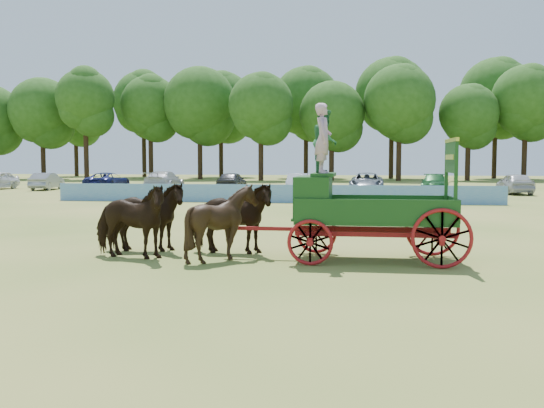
{
  "coord_description": "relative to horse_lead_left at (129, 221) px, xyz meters",
  "views": [
    {
      "loc": [
        4.14,
        -16.43,
        2.49
      ],
      "look_at": [
        1.76,
        -0.42,
        1.3
      ],
      "focal_mm": 40.0,
      "sensor_mm": 36.0,
      "label": 1
    }
  ],
  "objects": [
    {
      "name": "sponsor_banner",
      "position": [
        0.65,
        19.97,
        -0.42
      ],
      "size": [
        26.0,
        0.08,
        1.05
      ],
      "primitive_type": "cube",
      "color": "#2273B8",
      "rests_on": "ground"
    },
    {
      "name": "horse_lead_right",
      "position": [
        0.0,
        1.1,
        0.0
      ],
      "size": [
        2.34,
        1.26,
        1.89
      ],
      "primitive_type": "imported",
      "rotation": [
        0.0,
        0.0,
        1.68
      ],
      "color": "black",
      "rests_on": "ground"
    },
    {
      "name": "horse_wheel_right",
      "position": [
        2.4,
        1.1,
        0.0
      ],
      "size": [
        2.24,
        1.03,
        1.89
      ],
      "primitive_type": "imported",
      "rotation": [
        0.0,
        0.0,
        1.57
      ],
      "color": "black",
      "rests_on": "ground"
    },
    {
      "name": "ground",
      "position": [
        1.65,
        1.97,
        -0.94
      ],
      "size": [
        160.0,
        160.0,
        0.0
      ],
      "primitive_type": "plane",
      "color": "tan",
      "rests_on": "ground"
    },
    {
      "name": "treeline",
      "position": [
        -3.13,
        62.79,
        8.6
      ],
      "size": [
        90.35,
        22.15,
        15.7
      ],
      "color": "#382314",
      "rests_on": "ground"
    },
    {
      "name": "parked_cars",
      "position": [
        -2.24,
        32.04,
        -0.21
      ],
      "size": [
        47.5,
        6.68,
        1.56
      ],
      "color": "silver",
      "rests_on": "ground"
    },
    {
      "name": "farm_dray",
      "position": [
        5.34,
        0.58,
        0.75
      ],
      "size": [
        6.0,
        2.0,
        3.84
      ],
      "color": "#A01910",
      "rests_on": "ground"
    },
    {
      "name": "horse_wheel_left",
      "position": [
        2.4,
        0.0,
        0.0
      ],
      "size": [
        1.88,
        1.72,
        1.89
      ],
      "primitive_type": "imported",
      "rotation": [
        0.0,
        0.0,
        1.69
      ],
      "color": "black",
      "rests_on": "ground"
    },
    {
      "name": "horse_lead_left",
      "position": [
        0.0,
        0.0,
        0.0
      ],
      "size": [
        2.39,
        1.42,
        1.89
      ],
      "primitive_type": "imported",
      "rotation": [
        0.0,
        0.0,
        1.38
      ],
      "color": "black",
      "rests_on": "ground"
    }
  ]
}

